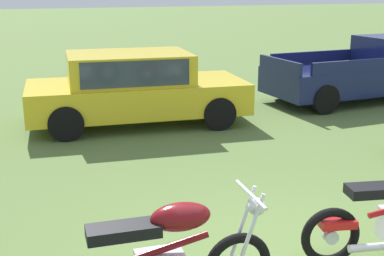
{
  "coord_description": "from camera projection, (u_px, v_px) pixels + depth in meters",
  "views": [
    {
      "loc": [
        -2.46,
        -3.68,
        2.72
      ],
      "look_at": [
        -0.11,
        2.49,
        0.89
      ],
      "focal_mm": 48.62,
      "sensor_mm": 36.0,
      "label": 1
    }
  ],
  "objects": [
    {
      "name": "car_yellow",
      "position": [
        134.0,
        85.0,
        10.3
      ],
      "size": [
        4.44,
        2.31,
        1.43
      ],
      "rotation": [
        0.0,
        0.0,
        -0.1
      ],
      "color": "gold",
      "rests_on": "ground"
    },
    {
      "name": "pickup_truck_navy",
      "position": [
        377.0,
        68.0,
        12.62
      ],
      "size": [
        5.15,
        2.0,
        1.49
      ],
      "rotation": [
        0.0,
        0.0,
        0.04
      ],
      "color": "#161E4C",
      "rests_on": "ground"
    }
  ]
}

